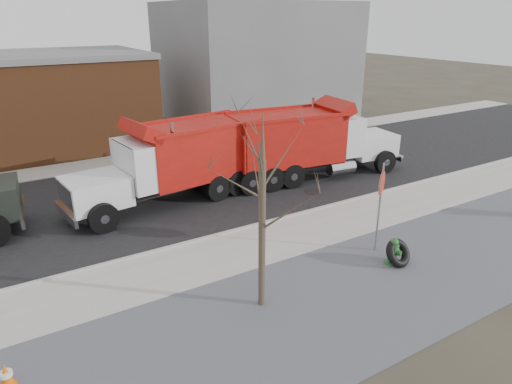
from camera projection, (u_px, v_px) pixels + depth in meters
ground at (301, 238)px, 15.70m from camera, size 120.00×120.00×0.00m
gravel_verge at (374, 285)px, 12.91m from camera, size 60.00×5.00×0.03m
sidewalk at (296, 234)px, 15.89m from camera, size 60.00×2.50×0.06m
curb at (276, 220)px, 16.92m from camera, size 60.00×0.15×0.11m
road at (218, 183)px, 20.72m from camera, size 60.00×9.40×0.02m
far_sidewalk at (172, 153)px, 25.25m from camera, size 60.00×2.00×0.06m
building_grey at (255, 62)px, 32.93m from camera, size 12.00×10.00×8.00m
bare_tree at (262, 189)px, 10.89m from camera, size 3.20×3.20×5.20m
fire_hydrant at (393, 252)px, 13.92m from camera, size 0.49×0.49×0.88m
truck_tire at (398, 253)px, 13.87m from camera, size 0.99×0.81×0.90m
stop_sign at (381, 193)px, 14.11m from camera, size 0.70×0.46×2.99m
traffic_cone_near at (6, 377)px, 9.23m from camera, size 0.34×0.34×0.65m
dump_truck_red_a at (308, 140)px, 20.94m from camera, size 8.78×3.33×3.51m
dump_truck_red_b at (177, 159)px, 18.25m from camera, size 8.31×3.29×3.48m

